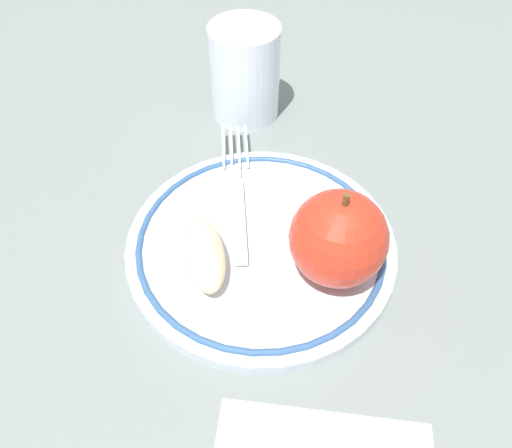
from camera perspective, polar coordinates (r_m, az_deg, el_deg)
ground_plane at (r=0.45m, az=1.84°, el=-2.95°), size 2.00×2.00×0.00m
plate at (r=0.45m, az=-0.00°, el=-2.28°), size 0.24×0.24×0.01m
apple_red_whole at (r=0.39m, az=8.75°, el=-1.62°), size 0.08×0.08×0.09m
apple_slice_front at (r=0.42m, az=-6.58°, el=-3.39°), size 0.06×0.08×0.03m
fork at (r=0.48m, az=-2.69°, el=3.80°), size 0.04×0.19×0.00m
drinking_glass at (r=0.57m, az=-1.75°, el=16.95°), size 0.08×0.08×0.10m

